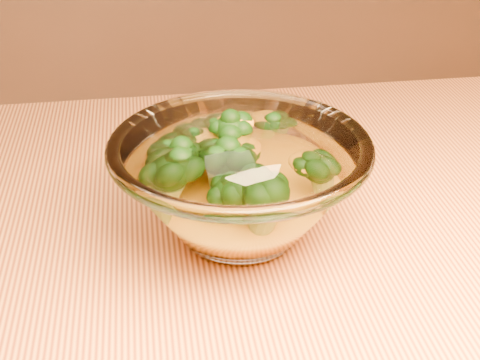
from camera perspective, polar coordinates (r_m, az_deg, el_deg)
glass_bowl at (r=0.59m, az=0.00°, el=-0.42°), size 0.23×0.23×0.10m
cheese_sauce at (r=0.60m, az=0.00°, el=-2.17°), size 0.13×0.13×0.04m
broccoli_heap at (r=0.59m, az=-1.50°, el=1.18°), size 0.15×0.15×0.08m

